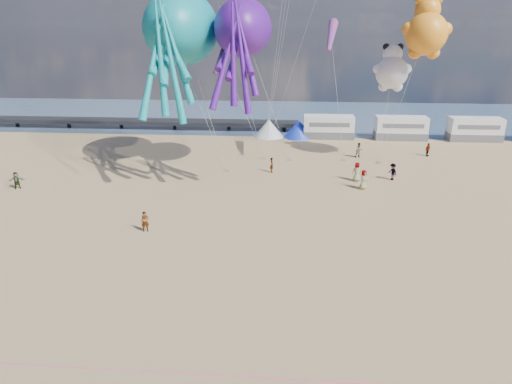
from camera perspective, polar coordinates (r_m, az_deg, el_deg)
name	(u,v)px	position (r m, az deg, el deg)	size (l,w,h in m)	color
ground	(269,310)	(25.33, 1.61, -14.58)	(120.00, 120.00, 0.00)	tan
water	(285,116)	(77.13, 3.66, 9.48)	(120.00, 120.00, 0.00)	#3A516F
pier	(94,121)	(72.18, -19.55, 8.40)	(60.00, 3.00, 0.50)	black
motorhome_0	(328,127)	(62.34, 9.05, 8.05)	(6.60, 2.50, 3.00)	silver
motorhome_1	(401,128)	(63.82, 17.65, 7.64)	(6.60, 2.50, 3.00)	silver
motorhome_2	(475,129)	(66.64, 25.67, 7.10)	(6.60, 2.50, 3.00)	silver
tent_white	(269,128)	(62.26, 1.61, 8.00)	(4.00, 4.00, 2.40)	white
tent_blue	(298,129)	(62.20, 5.32, 7.91)	(4.00, 4.00, 2.40)	#1933CC
rope_line	(263,378)	(21.41, 0.89, -22.20)	(0.03, 0.03, 34.00)	#F2338C
standing_person	(145,222)	(34.62, -13.69, -3.62)	(0.57, 0.37, 1.56)	tan
beachgoer_0	(357,172)	(45.42, 12.49, 2.48)	(0.69, 0.45, 1.88)	#7F6659
beachgoer_1	(359,150)	(53.67, 12.75, 5.11)	(0.84, 0.54, 1.71)	#7F6659
beachgoer_2	(392,172)	(46.67, 16.69, 2.44)	(0.81, 0.63, 1.67)	#7F6659
beachgoer_3	(428,150)	(56.56, 20.67, 4.98)	(1.00, 0.57, 1.54)	#7F6659
beachgoer_4	(16,180)	(47.85, -27.76, 1.29)	(0.93, 0.39, 1.59)	#7F6659
beachgoer_5	(272,165)	(47.05, 1.99, 3.39)	(1.47, 0.47, 1.58)	#7F6659
beachgoer_6	(363,180)	(43.33, 13.27, 1.52)	(0.67, 0.44, 1.84)	#7F6659
sandbag_a	(227,170)	(47.62, -3.69, 2.71)	(0.50, 0.35, 0.22)	gray
sandbag_b	(290,160)	(51.49, 4.23, 4.06)	(0.50, 0.35, 0.22)	gray
sandbag_c	(379,162)	(52.05, 15.07, 3.58)	(0.50, 0.35, 0.22)	gray
sandbag_d	(343,160)	(52.26, 10.88, 3.99)	(0.50, 0.35, 0.22)	gray
sandbag_e	(264,158)	(51.96, 0.98, 4.26)	(0.50, 0.35, 0.22)	gray
kite_octopus_teal	(181,28)	(48.04, -9.32, 19.55)	(5.19, 12.10, 13.83)	teal
kite_octopus_purple	(243,28)	(45.57, -1.63, 19.81)	(4.50, 10.50, 12.00)	#481082
kite_panda	(392,72)	(52.43, 16.61, 14.14)	(4.17, 3.93, 5.89)	white
kite_teddy_orange	(426,34)	(50.12, 20.50, 18.04)	(4.97, 4.68, 7.02)	orange
windsock_left	(176,49)	(45.96, -9.92, 17.15)	(1.10, 6.94, 6.94)	red
windsock_mid	(331,36)	(48.21, 9.37, 18.64)	(1.00, 5.94, 5.94)	red
windsock_right	(222,57)	(45.63, -4.30, 16.53)	(0.90, 5.58, 5.58)	red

